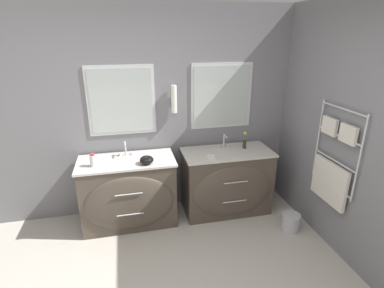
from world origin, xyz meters
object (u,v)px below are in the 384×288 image
vanity_left (129,193)px  flower_vase (245,142)px  vanity_right (227,182)px  toiletry_bottle (93,160)px  waste_bin (291,222)px  amenity_bowl (147,160)px

vanity_left → flower_vase: 1.59m
vanity_left → flower_vase: bearing=3.5°
vanity_right → toiletry_bottle: 1.69m
vanity_right → flower_vase: flower_vase is taller
toiletry_bottle → vanity_right: bearing=2.0°
flower_vase → vanity_left: bearing=-176.5°
waste_bin → vanity_left: bearing=162.6°
vanity_right → waste_bin: vanity_right is taller
flower_vase → vanity_right: bearing=-159.7°
toiletry_bottle → flower_vase: bearing=4.5°
amenity_bowl → flower_vase: size_ratio=0.70×
vanity_left → amenity_bowl: 0.53m
toiletry_bottle → waste_bin: toiletry_bottle is taller
vanity_right → waste_bin: 0.91m
vanity_right → amenity_bowl: (-1.03, -0.12, 0.46)m
vanity_left → waste_bin: size_ratio=5.12×
flower_vase → toiletry_bottle: bearing=-175.5°
vanity_right → amenity_bowl: amenity_bowl is taller
vanity_left → waste_bin: 1.99m
toiletry_bottle → waste_bin: (2.23, -0.53, -0.80)m
waste_bin → flower_vase: bearing=118.4°
amenity_bowl → waste_bin: bearing=-15.8°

